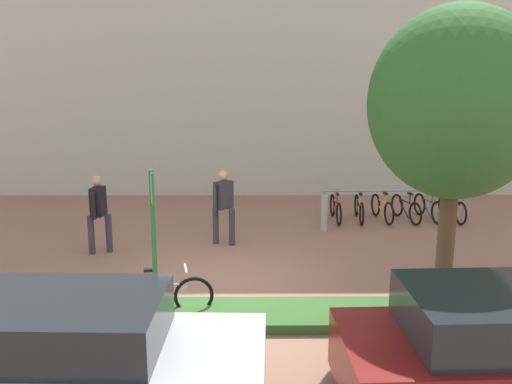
% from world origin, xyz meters
% --- Properties ---
extents(ground_plane, '(60.00, 60.00, 0.00)m').
position_xyz_m(ground_plane, '(0.00, 0.00, 0.00)').
color(ground_plane, '#936651').
extents(building_facade, '(28.00, 1.20, 10.00)m').
position_xyz_m(building_facade, '(0.00, 7.77, 5.00)').
color(building_facade, beige).
rests_on(building_facade, ground).
extents(planter_strip, '(7.00, 1.10, 0.16)m').
position_xyz_m(planter_strip, '(-0.52, -1.68, 0.08)').
color(planter_strip, '#336028').
rests_on(planter_strip, ground).
extents(tree_sidewalk, '(2.70, 2.70, 4.97)m').
position_xyz_m(tree_sidewalk, '(3.52, -1.49, 3.46)').
color(tree_sidewalk, brown).
rests_on(tree_sidewalk, ground).
extents(parking_sign_post, '(0.12, 0.36, 2.48)m').
position_xyz_m(parking_sign_post, '(-1.16, -1.68, 1.62)').
color(parking_sign_post, '#2D7238').
rests_on(parking_sign_post, ground).
extents(bike_at_sign, '(1.66, 0.46, 0.86)m').
position_xyz_m(bike_at_sign, '(-1.07, -1.57, 0.35)').
color(bike_at_sign, black).
rests_on(bike_at_sign, ground).
extents(bike_rack_cluster, '(3.76, 1.64, 0.83)m').
position_xyz_m(bike_rack_cluster, '(4.12, 4.25, 0.35)').
color(bike_rack_cluster, '#99999E').
rests_on(bike_rack_cluster, ground).
extents(bollard_steel, '(0.16, 0.16, 0.90)m').
position_xyz_m(bollard_steel, '(2.16, 3.28, 0.45)').
color(bollard_steel, '#ADADB2').
rests_on(bollard_steel, ground).
extents(person_suited_dark, '(0.52, 0.46, 1.72)m').
position_xyz_m(person_suited_dark, '(-0.26, 2.26, 0.98)').
color(person_suited_dark, '#383342').
rests_on(person_suited_dark, ground).
extents(person_suited_navy, '(0.49, 0.61, 1.72)m').
position_xyz_m(person_suited_navy, '(-2.92, 1.67, 0.98)').
color(person_suited_navy, '#383342').
rests_on(person_suited_navy, ground).
extents(car_silver_sedan, '(4.36, 2.14, 1.54)m').
position_xyz_m(car_silver_sedan, '(-1.67, -4.39, 0.76)').
color(car_silver_sedan, '#B7B7BC').
rests_on(car_silver_sedan, ground).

